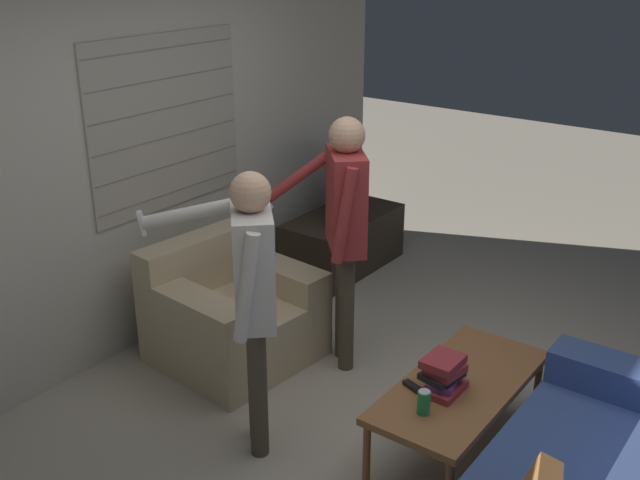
{
  "coord_description": "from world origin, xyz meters",
  "views": [
    {
      "loc": [
        -3.1,
        -1.73,
        2.62
      ],
      "look_at": [
        0.11,
        0.65,
        1.0
      ],
      "focal_mm": 42.0,
      "sensor_mm": 36.0,
      "label": 1
    }
  ],
  "objects_px": {
    "coffee_table": "(460,389)",
    "tv": "(343,187)",
    "floor_fan": "(280,286)",
    "armchair_beige": "(230,314)",
    "book_stack": "(444,375)",
    "spare_remote": "(413,387)",
    "person_left_standing": "(251,281)",
    "person_right_standing": "(344,213)",
    "soda_can": "(424,402)"
  },
  "relations": [
    {
      "from": "armchair_beige",
      "to": "coffee_table",
      "type": "bearing_deg",
      "value": 94.43
    },
    {
      "from": "tv",
      "to": "person_left_standing",
      "type": "distance_m",
      "value": 2.49
    },
    {
      "from": "armchair_beige",
      "to": "spare_remote",
      "type": "height_order",
      "value": "armchair_beige"
    },
    {
      "from": "armchair_beige",
      "to": "spare_remote",
      "type": "relative_size",
      "value": 7.4
    },
    {
      "from": "soda_can",
      "to": "floor_fan",
      "type": "bearing_deg",
      "value": 58.89
    },
    {
      "from": "armchair_beige",
      "to": "person_right_standing",
      "type": "distance_m",
      "value": 1.05
    },
    {
      "from": "book_stack",
      "to": "soda_can",
      "type": "xyz_separation_m",
      "value": [
        -0.24,
        -0.02,
        -0.03
      ]
    },
    {
      "from": "coffee_table",
      "to": "book_stack",
      "type": "distance_m",
      "value": 0.18
    },
    {
      "from": "soda_can",
      "to": "tv",
      "type": "bearing_deg",
      "value": 43.2
    },
    {
      "from": "coffee_table",
      "to": "person_right_standing",
      "type": "relative_size",
      "value": 0.72
    },
    {
      "from": "person_right_standing",
      "to": "floor_fan",
      "type": "xyz_separation_m",
      "value": [
        0.34,
        0.81,
        -0.86
      ]
    },
    {
      "from": "person_right_standing",
      "to": "soda_can",
      "type": "bearing_deg",
      "value": -169.6
    },
    {
      "from": "armchair_beige",
      "to": "soda_can",
      "type": "distance_m",
      "value": 1.71
    },
    {
      "from": "coffee_table",
      "to": "floor_fan",
      "type": "height_order",
      "value": "coffee_table"
    },
    {
      "from": "coffee_table",
      "to": "tv",
      "type": "xyz_separation_m",
      "value": [
        1.65,
        1.92,
        0.33
      ]
    },
    {
      "from": "armchair_beige",
      "to": "person_left_standing",
      "type": "bearing_deg",
      "value": 55.96
    },
    {
      "from": "book_stack",
      "to": "spare_remote",
      "type": "relative_size",
      "value": 1.98
    },
    {
      "from": "book_stack",
      "to": "spare_remote",
      "type": "bearing_deg",
      "value": 122.17
    },
    {
      "from": "book_stack",
      "to": "armchair_beige",
      "type": "bearing_deg",
      "value": 85.05
    },
    {
      "from": "soda_can",
      "to": "spare_remote",
      "type": "height_order",
      "value": "soda_can"
    },
    {
      "from": "armchair_beige",
      "to": "book_stack",
      "type": "height_order",
      "value": "armchair_beige"
    },
    {
      "from": "tv",
      "to": "person_left_standing",
      "type": "height_order",
      "value": "person_left_standing"
    },
    {
      "from": "coffee_table",
      "to": "floor_fan",
      "type": "bearing_deg",
      "value": 68.13
    },
    {
      "from": "tv",
      "to": "soda_can",
      "type": "bearing_deg",
      "value": 2.83
    },
    {
      "from": "person_right_standing",
      "to": "floor_fan",
      "type": "bearing_deg",
      "value": 24.2
    },
    {
      "from": "person_right_standing",
      "to": "book_stack",
      "type": "xyz_separation_m",
      "value": [
        -0.52,
        -0.99,
        -0.52
      ]
    },
    {
      "from": "coffee_table",
      "to": "armchair_beige",
      "type": "bearing_deg",
      "value": 89.22
    },
    {
      "from": "armchair_beige",
      "to": "floor_fan",
      "type": "relative_size",
      "value": 2.52
    },
    {
      "from": "coffee_table",
      "to": "spare_remote",
      "type": "distance_m",
      "value": 0.27
    },
    {
      "from": "coffee_table",
      "to": "spare_remote",
      "type": "height_order",
      "value": "spare_remote"
    },
    {
      "from": "book_stack",
      "to": "floor_fan",
      "type": "bearing_deg",
      "value": 64.48
    },
    {
      "from": "tv",
      "to": "floor_fan",
      "type": "relative_size",
      "value": 1.87
    },
    {
      "from": "person_left_standing",
      "to": "floor_fan",
      "type": "relative_size",
      "value": 3.96
    },
    {
      "from": "floor_fan",
      "to": "person_right_standing",
      "type": "bearing_deg",
      "value": -112.98
    },
    {
      "from": "book_stack",
      "to": "spare_remote",
      "type": "distance_m",
      "value": 0.17
    },
    {
      "from": "coffee_table",
      "to": "floor_fan",
      "type": "distance_m",
      "value": 2.0
    },
    {
      "from": "spare_remote",
      "to": "floor_fan",
      "type": "height_order",
      "value": "spare_remote"
    },
    {
      "from": "coffee_table",
      "to": "tv",
      "type": "height_order",
      "value": "tv"
    },
    {
      "from": "person_left_standing",
      "to": "soda_can",
      "type": "bearing_deg",
      "value": -118.0
    },
    {
      "from": "coffee_table",
      "to": "soda_can",
      "type": "bearing_deg",
      "value": 175.56
    },
    {
      "from": "tv",
      "to": "coffee_table",
      "type": "bearing_deg",
      "value": 8.82
    },
    {
      "from": "armchair_beige",
      "to": "floor_fan",
      "type": "distance_m",
      "value": 0.75
    },
    {
      "from": "person_left_standing",
      "to": "spare_remote",
      "type": "bearing_deg",
      "value": -105.03
    },
    {
      "from": "armchair_beige",
      "to": "book_stack",
      "type": "relative_size",
      "value": 3.73
    },
    {
      "from": "tv",
      "to": "book_stack",
      "type": "distance_m",
      "value": 2.59
    },
    {
      "from": "armchair_beige",
      "to": "tv",
      "type": "xyz_separation_m",
      "value": [
        1.63,
        0.23,
        0.41
      ]
    },
    {
      "from": "person_right_standing",
      "to": "book_stack",
      "type": "relative_size",
      "value": 6.12
    },
    {
      "from": "coffee_table",
      "to": "person_left_standing",
      "type": "bearing_deg",
      "value": 123.62
    },
    {
      "from": "tv",
      "to": "book_stack",
      "type": "bearing_deg",
      "value": 6.17
    },
    {
      "from": "tv",
      "to": "spare_remote",
      "type": "distance_m",
      "value": 2.56
    }
  ]
}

